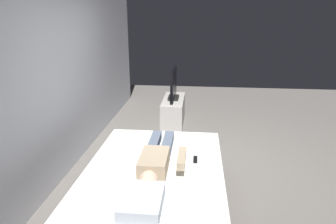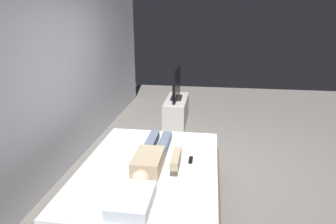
{
  "view_description": "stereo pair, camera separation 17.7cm",
  "coord_description": "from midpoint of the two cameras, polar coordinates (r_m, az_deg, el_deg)",
  "views": [
    {
      "loc": [
        -3.83,
        0.14,
        2.09
      ],
      "look_at": [
        0.41,
        0.58,
        0.69
      ],
      "focal_mm": 32.18,
      "sensor_mm": 36.0,
      "label": 1
    },
    {
      "loc": [
        -3.81,
        -0.03,
        2.09
      ],
      "look_at": [
        0.41,
        0.58,
        0.69
      ],
      "focal_mm": 32.18,
      "sensor_mm": 36.0,
      "label": 2
    }
  ],
  "objects": [
    {
      "name": "remote",
      "position": [
        3.38,
        5.84,
        -9.03
      ],
      "size": [
        0.15,
        0.04,
        0.02
      ],
      "primitive_type": "cube",
      "color": "black",
      "rests_on": "bed"
    },
    {
      "name": "tv_stand",
      "position": [
        5.94,
        2.44,
        0.16
      ],
      "size": [
        1.1,
        0.4,
        0.5
      ],
      "primitive_type": "cube",
      "color": "#B7B2AD",
      "rests_on": "ground"
    },
    {
      "name": "person",
      "position": [
        3.25,
        -1.47,
        -8.69
      ],
      "size": [
        1.26,
        0.46,
        0.18
      ],
      "color": "tan",
      "rests_on": "bed"
    },
    {
      "name": "back_wall",
      "position": [
        4.67,
        -15.83,
        9.03
      ],
      "size": [
        6.4,
        0.1,
        2.8
      ],
      "primitive_type": "cube",
      "color": "silver",
      "rests_on": "ground"
    },
    {
      "name": "bed",
      "position": [
        3.41,
        -1.94,
        -14.24
      ],
      "size": [
        2.09,
        1.52,
        0.54
      ],
      "color": "brown",
      "rests_on": "ground"
    },
    {
      "name": "ground_plane",
      "position": [
        4.36,
        8.07,
        -10.68
      ],
      "size": [
        10.0,
        10.0,
        0.0
      ],
      "primitive_type": "plane",
      "color": "slate"
    },
    {
      "name": "tv",
      "position": [
        5.8,
        2.51,
        5.19
      ],
      "size": [
        0.88,
        0.2,
        0.59
      ],
      "color": "black",
      "rests_on": "tv_stand"
    },
    {
      "name": "pillow",
      "position": [
        2.63,
        -4.91,
        -16.44
      ],
      "size": [
        0.48,
        0.34,
        0.12
      ],
      "primitive_type": "cube",
      "color": "white",
      "rests_on": "bed"
    }
  ]
}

